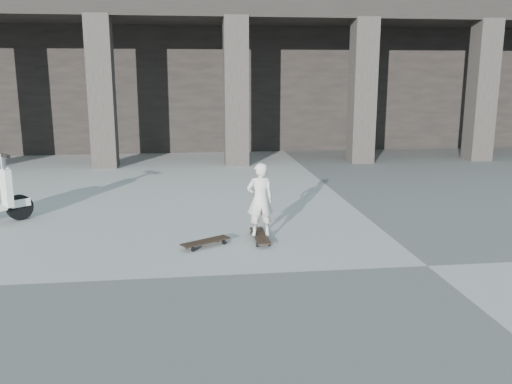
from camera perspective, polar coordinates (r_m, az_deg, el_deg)
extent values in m
plane|color=#51524F|center=(7.60, 17.60, -7.43)|extent=(90.00, 90.00, 0.00)
cube|color=black|center=(20.71, 1.54, 13.75)|extent=(28.00, 6.00, 6.00)
cube|color=black|center=(16.45, 3.99, 18.28)|extent=(28.00, 2.80, 0.50)
cube|color=#2F2B27|center=(15.14, -15.93, 10.02)|extent=(0.65, 0.65, 4.00)
cube|color=#2F2B27|center=(15.03, -2.13, 10.46)|extent=(0.65, 0.65, 4.00)
cube|color=#2F2B27|center=(15.75, 11.14, 10.33)|extent=(0.65, 0.65, 4.00)
cube|color=#2F2B27|center=(17.20, 22.69, 9.77)|extent=(0.65, 0.65, 4.00)
cube|color=black|center=(8.29, 0.43, -4.60)|extent=(0.22, 0.88, 0.02)
cube|color=#B2B2B7|center=(8.59, 0.11, -4.25)|extent=(0.18, 0.05, 0.03)
cube|color=#B2B2B7|center=(8.01, 0.77, -5.48)|extent=(0.18, 0.05, 0.03)
cylinder|color=black|center=(8.58, -0.49, -4.33)|extent=(0.03, 0.06, 0.06)
cylinder|color=black|center=(8.60, 0.71, -4.28)|extent=(0.03, 0.06, 0.06)
cylinder|color=black|center=(8.00, 0.12, -5.57)|extent=(0.03, 0.06, 0.06)
cylinder|color=black|center=(8.03, 1.41, -5.51)|extent=(0.03, 0.06, 0.06)
cube|color=black|center=(8.04, -5.32, -5.18)|extent=(0.76, 0.56, 0.02)
cube|color=#B2B2B7|center=(8.19, -3.73, -5.10)|extent=(0.13, 0.17, 0.03)
cube|color=#B2B2B7|center=(7.91, -6.96, -5.80)|extent=(0.13, 0.17, 0.03)
cylinder|color=black|center=(8.26, -4.07, -5.02)|extent=(0.07, 0.06, 0.07)
cylinder|color=black|center=(8.12, -3.38, -5.31)|extent=(0.07, 0.06, 0.07)
cylinder|color=black|center=(7.99, -7.29, -5.70)|extent=(0.07, 0.06, 0.07)
cylinder|color=black|center=(7.84, -6.63, -6.02)|extent=(0.07, 0.06, 0.07)
imported|color=silver|center=(8.14, 0.44, -0.79)|extent=(0.42, 0.29, 1.11)
cylinder|color=black|center=(10.26, -23.60, -1.50)|extent=(0.41, 0.37, 0.44)
cube|color=silver|center=(10.10, -24.93, 0.43)|extent=(0.33, 0.36, 0.64)
cube|color=silver|center=(10.24, -23.64, -1.01)|extent=(0.35, 0.33, 0.13)
cylinder|color=#B2B2B7|center=(10.03, -25.14, 2.73)|extent=(0.14, 0.14, 0.33)
cylinder|color=black|center=(10.01, -25.22, 3.54)|extent=(0.41, 0.47, 0.07)
sphere|color=white|center=(10.08, -24.73, 2.03)|extent=(0.13, 0.13, 0.13)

